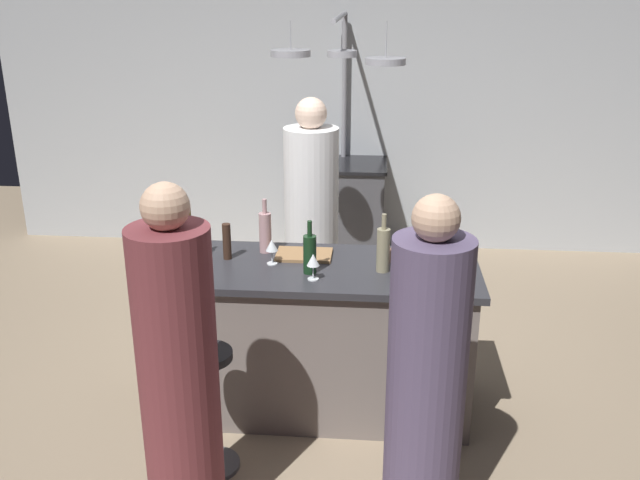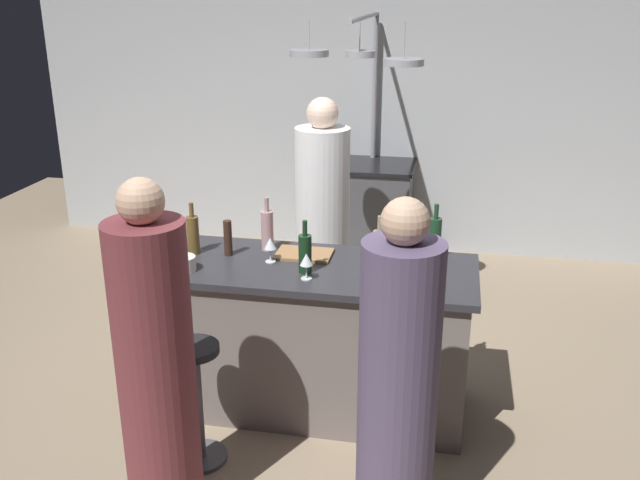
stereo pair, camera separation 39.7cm
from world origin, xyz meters
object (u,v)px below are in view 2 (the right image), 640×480
at_px(cutting_board, 304,254).
at_px(wine_glass_by_chef, 306,261).
at_px(chef, 322,233).
at_px(guest_left, 156,371).
at_px(guest_right, 398,393).
at_px(bar_stool_left, 197,398).
at_px(wine_glass_near_right_guest, 270,245).
at_px(bar_stool_right, 402,421).
at_px(wine_glass_near_left_guest, 409,268).
at_px(wine_bottle_green, 435,237).
at_px(mixing_bowl_ceramic, 183,264).
at_px(wine_bottle_amber, 193,234).
at_px(stove_range, 368,212).
at_px(mixing_bowl_wooden, 406,259).
at_px(wine_bottle_white, 379,251).
at_px(pepper_mill, 228,238).
at_px(wine_bottle_rose, 267,230).
at_px(wine_bottle_red, 305,253).

relative_size(cutting_board, wine_glass_by_chef, 2.19).
distance_m(chef, guest_left, 1.89).
bearing_deg(cutting_board, guest_right, -59.84).
distance_m(guest_right, bar_stool_left, 1.16).
bearing_deg(guest_left, chef, 77.77).
bearing_deg(wine_glass_near_right_guest, bar_stool_right, -37.59).
distance_m(guest_left, wine_glass_near_right_guest, 1.08).
bearing_deg(guest_left, wine_glass_near_left_guest, 38.20).
bearing_deg(bar_stool_left, wine_glass_by_chef, 41.29).
bearing_deg(wine_bottle_green, wine_glass_near_right_guest, -165.60).
height_order(guest_left, wine_glass_by_chef, guest_left).
xyz_separation_m(guest_right, wine_glass_near_left_guest, (-0.02, 0.78, 0.26)).
distance_m(guest_left, mixing_bowl_ceramic, 0.85).
xyz_separation_m(bar_stool_left, wine_bottle_amber, (-0.24, 0.68, 0.64)).
height_order(bar_stool_right, guest_left, guest_left).
distance_m(guest_left, wine_glass_near_left_guest, 1.36).
distance_m(cutting_board, wine_glass_near_right_guest, 0.23).
bearing_deg(wine_glass_by_chef, guest_right, -54.17).
relative_size(stove_range, wine_glass_by_chef, 6.10).
distance_m(stove_range, chef, 1.66).
xyz_separation_m(wine_bottle_amber, mixing_bowl_wooden, (1.23, 0.05, -0.08)).
bearing_deg(wine_bottle_white, wine_glass_near_right_guest, 175.44).
distance_m(stove_range, wine_bottle_green, 2.37).
relative_size(guest_left, mixing_bowl_ceramic, 11.75).
bearing_deg(guest_left, bar_stool_left, 87.11).
relative_size(chef, bar_stool_left, 2.51).
relative_size(chef, wine_glass_by_chef, 11.71).
relative_size(guest_left, mixing_bowl_wooden, 8.68).
bearing_deg(wine_glass_by_chef, wine_bottle_green, 33.44).
height_order(pepper_mill, wine_bottle_amber, wine_bottle_amber).
distance_m(wine_bottle_amber, wine_bottle_rose, 0.43).
distance_m(wine_bottle_red, wine_glass_by_chef, 0.10).
bearing_deg(wine_bottle_green, wine_glass_by_chef, -146.56).
bearing_deg(guest_left, stove_range, 81.52).
height_order(wine_bottle_white, mixing_bowl_ceramic, wine_bottle_white).
bearing_deg(cutting_board, wine_glass_near_right_guest, -140.97).
xyz_separation_m(chef, wine_bottle_amber, (-0.62, -0.77, 0.23)).
bearing_deg(bar_stool_right, wine_bottle_white, 108.96).
xyz_separation_m(guest_left, wine_bottle_amber, (-0.22, 1.07, 0.25)).
bearing_deg(wine_glass_near_right_guest, wine_bottle_amber, 174.05).
distance_m(bar_stool_left, guest_left, 0.55).
distance_m(pepper_mill, wine_bottle_white, 0.89).
distance_m(guest_left, wine_glass_by_chef, 1.00).
height_order(guest_right, mixing_bowl_ceramic, guest_right).
xyz_separation_m(stove_range, bar_stool_right, (0.56, -3.07, -0.07)).
xyz_separation_m(bar_stool_left, wine_bottle_red, (0.46, 0.52, 0.64)).
bearing_deg(bar_stool_left, mixing_bowl_wooden, 36.25).
bearing_deg(stove_range, pepper_mill, -102.41).
distance_m(guest_right, wine_glass_by_chef, 0.99).
bearing_deg(bar_stool_left, cutting_board, 62.10).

